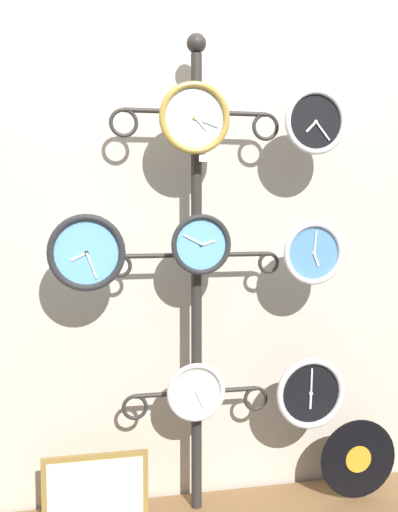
{
  "coord_description": "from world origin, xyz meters",
  "views": [
    {
      "loc": [
        -0.51,
        -2.01,
        1.36
      ],
      "look_at": [
        0.0,
        0.36,
        1.15
      ],
      "focal_mm": 42.0,
      "sensor_mm": 36.0,
      "label": 1
    }
  ],
  "objects": [
    {
      "name": "shop_wall",
      "position": [
        0.0,
        0.57,
        1.4
      ],
      "size": [
        4.4,
        0.04,
        2.8
      ],
      "color": "#BCB2A3",
      "rests_on": "ground_plane"
    },
    {
      "name": "display_stand",
      "position": [
        0.0,
        0.41,
        0.81
      ],
      "size": [
        0.72,
        0.35,
        2.05
      ],
      "color": "#282623",
      "rests_on": "ground_plane"
    },
    {
      "name": "clock_top_center",
      "position": [
        -0.03,
        0.33,
        1.7
      ],
      "size": [
        0.28,
        0.04,
        0.28
      ],
      "color": "silver"
    },
    {
      "name": "clock_top_right",
      "position": [
        0.48,
        0.32,
        1.7
      ],
      "size": [
        0.27,
        0.04,
        0.27
      ],
      "color": "black"
    },
    {
      "name": "clock_middle_left",
      "position": [
        -0.45,
        0.3,
        1.18
      ],
      "size": [
        0.3,
        0.04,
        0.3
      ],
      "color": "#60A8DB"
    },
    {
      "name": "clock_middle_center",
      "position": [
        0.0,
        0.32,
        1.2
      ],
      "size": [
        0.25,
        0.04,
        0.25
      ],
      "color": "#60A8DB"
    },
    {
      "name": "clock_middle_right",
      "position": [
        0.48,
        0.31,
        1.16
      ],
      "size": [
        0.26,
        0.04,
        0.26
      ],
      "color": "#4C84B2"
    },
    {
      "name": "clock_bottom_center",
      "position": [
        -0.02,
        0.33,
        0.59
      ],
      "size": [
        0.24,
        0.04,
        0.24
      ],
      "color": "silver"
    },
    {
      "name": "clock_bottom_right",
      "position": [
        0.47,
        0.3,
        0.56
      ],
      "size": [
        0.31,
        0.04,
        0.31
      ],
      "color": "black"
    },
    {
      "name": "vinyl_record",
      "position": [
        0.71,
        0.34,
        0.24
      ],
      "size": [
        0.35,
        0.01,
        0.35
      ],
      "color": "black",
      "rests_on": "low_shelf"
    },
    {
      "name": "picture_frame",
      "position": [
        -0.43,
        0.35,
        0.21
      ],
      "size": [
        0.43,
        0.02,
        0.3
      ],
      "color": "olive",
      "rests_on": "low_shelf"
    },
    {
      "name": "price_tag_upper",
      "position": [
        0.01,
        0.33,
        1.54
      ],
      "size": [
        0.04,
        0.0,
        0.03
      ],
      "color": "white"
    }
  ]
}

